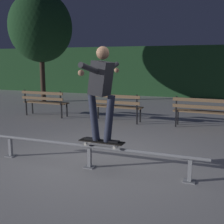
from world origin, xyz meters
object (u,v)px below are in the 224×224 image
object	(u,v)px
grind_rail	(89,150)
tree_far_left	(41,27)
skateboarder	(101,86)
park_bench_leftmost	(44,100)
skateboard	(102,142)
park_bench_left_center	(116,104)
park_bench_right_center	(203,109)

from	to	relation	value
grind_rail	tree_far_left	bearing A→B (deg)	129.22
skateboarder	park_bench_leftmost	distance (m)	5.24
grind_rail	skateboarder	distance (m)	1.13
grind_rail	skateboarder	world-z (taller)	skateboarder
skateboard	tree_far_left	world-z (taller)	tree_far_left
park_bench_leftmost	park_bench_left_center	distance (m)	2.52
skateboard	park_bench_left_center	world-z (taller)	park_bench_left_center
park_bench_left_center	tree_far_left	distance (m)	6.12
park_bench_leftmost	tree_far_left	bearing A→B (deg)	124.78
park_bench_left_center	tree_far_left	size ratio (longest dim) A/B	0.34
park_bench_left_center	tree_far_left	world-z (taller)	tree_far_left
park_bench_leftmost	park_bench_left_center	world-z (taller)	same
grind_rail	park_bench_right_center	bearing A→B (deg)	65.80
grind_rail	skateboard	bearing A→B (deg)	-0.00
skateboarder	park_bench_right_center	xyz separation A→B (m)	(1.43, 3.69, -0.88)
grind_rail	skateboarder	bearing A→B (deg)	-0.03
skateboard	park_bench_leftmost	world-z (taller)	park_bench_leftmost
park_bench_leftmost	park_bench_left_center	bearing A→B (deg)	0.00
park_bench_right_center	tree_far_left	size ratio (longest dim) A/B	0.34
park_bench_leftmost	grind_rail	bearing A→B (deg)	-47.55
grind_rail	park_bench_leftmost	size ratio (longest dim) A/B	2.46
skateboarder	grind_rail	bearing A→B (deg)	179.97
park_bench_leftmost	park_bench_left_center	xyz separation A→B (m)	(2.52, 0.00, 0.00)
park_bench_right_center	tree_far_left	xyz separation A→B (m)	(-7.11, 2.98, 2.74)
skateboard	park_bench_left_center	xyz separation A→B (m)	(-1.09, 3.69, 0.05)
skateboarder	park_bench_left_center	distance (m)	3.95
park_bench_left_center	skateboarder	bearing A→B (deg)	-73.51
skateboarder	tree_far_left	world-z (taller)	tree_far_left
park_bench_leftmost	tree_far_left	xyz separation A→B (m)	(-2.07, 2.98, 2.74)
grind_rail	park_bench_right_center	distance (m)	4.05
grind_rail	park_bench_right_center	xyz separation A→B (m)	(1.66, 3.69, 0.22)
grind_rail	park_bench_leftmost	distance (m)	5.01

